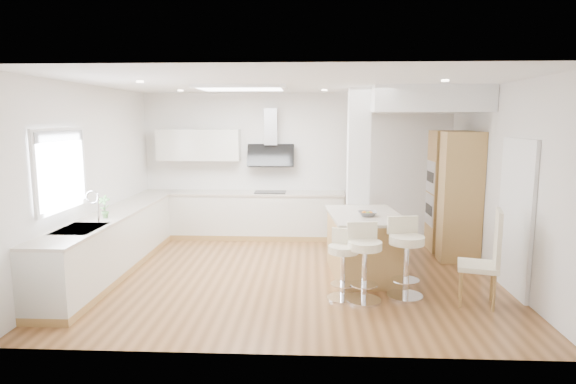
# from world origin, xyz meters

# --- Properties ---
(ground) EXTENTS (6.00, 6.00, 0.00)m
(ground) POSITION_xyz_m (0.00, 0.00, 0.00)
(ground) COLOR #926136
(ground) RESTS_ON ground
(ceiling) EXTENTS (6.00, 5.00, 0.02)m
(ceiling) POSITION_xyz_m (0.00, 0.00, 0.00)
(ceiling) COLOR white
(ceiling) RESTS_ON ground
(wall_back) EXTENTS (6.00, 0.04, 2.80)m
(wall_back) POSITION_xyz_m (0.00, 2.50, 1.40)
(wall_back) COLOR silver
(wall_back) RESTS_ON ground
(wall_left) EXTENTS (0.04, 5.00, 2.80)m
(wall_left) POSITION_xyz_m (-3.00, 0.00, 1.40)
(wall_left) COLOR silver
(wall_left) RESTS_ON ground
(wall_right) EXTENTS (0.04, 5.00, 2.80)m
(wall_right) POSITION_xyz_m (3.00, 0.00, 1.40)
(wall_right) COLOR silver
(wall_right) RESTS_ON ground
(skylight) EXTENTS (4.10, 2.10, 0.06)m
(skylight) POSITION_xyz_m (-0.79, 0.60, 2.77)
(skylight) COLOR white
(skylight) RESTS_ON ground
(window_left) EXTENTS (0.06, 1.28, 1.07)m
(window_left) POSITION_xyz_m (-2.96, -0.90, 1.69)
(window_left) COLOR white
(window_left) RESTS_ON ground
(doorway_right) EXTENTS (0.05, 1.00, 2.10)m
(doorway_right) POSITION_xyz_m (2.97, -0.60, 1.00)
(doorway_right) COLOR #483F39
(doorway_right) RESTS_ON ground
(counter_left) EXTENTS (0.63, 4.50, 1.35)m
(counter_left) POSITION_xyz_m (-2.70, 0.23, 0.46)
(counter_left) COLOR tan
(counter_left) RESTS_ON ground
(counter_back) EXTENTS (3.62, 0.63, 2.50)m
(counter_back) POSITION_xyz_m (-0.91, 2.22, 0.70)
(counter_back) COLOR tan
(counter_back) RESTS_ON ground
(pillar) EXTENTS (0.35, 0.35, 2.80)m
(pillar) POSITION_xyz_m (1.05, 0.95, 1.40)
(pillar) COLOR white
(pillar) RESTS_ON ground
(soffit) EXTENTS (1.78, 2.20, 0.40)m
(soffit) POSITION_xyz_m (2.10, 1.40, 2.60)
(soffit) COLOR white
(soffit) RESTS_ON ground
(oven_column) EXTENTS (0.63, 1.21, 2.10)m
(oven_column) POSITION_xyz_m (2.68, 1.23, 1.05)
(oven_column) COLOR tan
(oven_column) RESTS_ON ground
(peninsula) EXTENTS (1.14, 1.61, 1.00)m
(peninsula) POSITION_xyz_m (1.08, 0.02, 0.47)
(peninsula) COLOR tan
(peninsula) RESTS_ON ground
(bar_stool_a) EXTENTS (0.48, 0.48, 0.90)m
(bar_stool_a) POSITION_xyz_m (0.70, -0.97, 0.51)
(bar_stool_a) COLOR white
(bar_stool_a) RESTS_ON ground
(bar_stool_b) EXTENTS (0.50, 0.50, 1.00)m
(bar_stool_b) POSITION_xyz_m (0.96, -1.03, 0.56)
(bar_stool_b) COLOR white
(bar_stool_b) RESTS_ON ground
(bar_stool_c) EXTENTS (0.54, 0.54, 1.04)m
(bar_stool_c) POSITION_xyz_m (1.51, -0.86, 0.59)
(bar_stool_c) COLOR white
(bar_stool_c) RESTS_ON ground
(dining_chair) EXTENTS (0.58, 0.58, 1.21)m
(dining_chair) POSITION_xyz_m (2.46, -1.10, 0.65)
(dining_chair) COLOR #F2E8C5
(dining_chair) RESTS_ON ground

